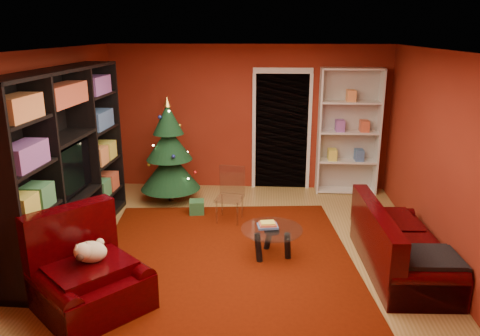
# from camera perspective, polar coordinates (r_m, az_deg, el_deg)

# --- Properties ---
(floor) EXTENTS (5.00, 5.50, 0.05)m
(floor) POSITION_cam_1_polar(r_m,az_deg,el_deg) (6.30, -0.24, -10.47)
(floor) COLOR olive
(floor) RESTS_ON ground
(ceiling) EXTENTS (5.00, 5.50, 0.05)m
(ceiling) POSITION_cam_1_polar(r_m,az_deg,el_deg) (5.62, -0.28, 14.41)
(ceiling) COLOR silver
(ceiling) RESTS_ON wall_back
(wall_back) EXTENTS (5.00, 0.05, 2.60)m
(wall_back) POSITION_cam_1_polar(r_m,az_deg,el_deg) (8.52, 1.06, 6.14)
(wall_back) COLOR maroon
(wall_back) RESTS_ON ground
(wall_left) EXTENTS (0.05, 5.50, 2.60)m
(wall_left) POSITION_cam_1_polar(r_m,az_deg,el_deg) (6.50, -23.08, 1.53)
(wall_left) COLOR maroon
(wall_left) RESTS_ON ground
(wall_right) EXTENTS (0.05, 5.50, 2.60)m
(wall_right) POSITION_cam_1_polar(r_m,az_deg,el_deg) (6.18, 23.79, 0.74)
(wall_right) COLOR maroon
(wall_right) RESTS_ON ground
(doorway) EXTENTS (1.06, 0.60, 2.16)m
(doorway) POSITION_cam_1_polar(r_m,az_deg,el_deg) (8.52, 5.08, 4.36)
(doorway) COLOR black
(doorway) RESTS_ON floor
(rug) EXTENTS (3.60, 4.08, 0.02)m
(rug) POSITION_cam_1_polar(r_m,az_deg,el_deg) (6.04, -1.87, -11.32)
(rug) COLOR #531302
(rug) RESTS_ON floor
(media_unit) EXTENTS (0.54, 3.10, 2.37)m
(media_unit) POSITION_cam_1_polar(r_m,az_deg,el_deg) (6.52, -20.56, 0.79)
(media_unit) COLOR black
(media_unit) RESTS_ON floor
(christmas_tree) EXTENTS (1.16, 1.16, 1.80)m
(christmas_tree) POSITION_cam_1_polar(r_m,az_deg,el_deg) (7.93, -8.63, 2.02)
(christmas_tree) COLOR black
(christmas_tree) RESTS_ON floor
(gift_box_green) EXTENTS (0.26, 0.26, 0.23)m
(gift_box_green) POSITION_cam_1_polar(r_m,az_deg,el_deg) (7.49, -5.29, -4.82)
(gift_box_green) COLOR #235F32
(gift_box_green) RESTS_ON floor
(gift_box_red) EXTENTS (0.29, 0.29, 0.24)m
(gift_box_red) POSITION_cam_1_polar(r_m,az_deg,el_deg) (8.66, -8.38, -1.93)
(gift_box_red) COLOR #A72127
(gift_box_red) RESTS_ON floor
(white_bookshelf) EXTENTS (1.05, 0.38, 2.27)m
(white_bookshelf) POSITION_cam_1_polar(r_m,az_deg,el_deg) (8.46, 13.10, 4.29)
(white_bookshelf) COLOR white
(white_bookshelf) RESTS_ON floor
(armchair) EXTENTS (1.53, 1.53, 0.85)m
(armchair) POSITION_cam_1_polar(r_m,az_deg,el_deg) (5.17, -17.78, -12.12)
(armchair) COLOR black
(armchair) RESTS_ON rug
(dog) EXTENTS (0.49, 0.50, 0.28)m
(dog) POSITION_cam_1_polar(r_m,az_deg,el_deg) (5.13, -17.73, -9.72)
(dog) COLOR #EDE6BF
(dog) RESTS_ON armchair
(sofa) EXTENTS (0.93, 1.91, 0.81)m
(sofa) POSITION_cam_1_polar(r_m,az_deg,el_deg) (6.03, 19.26, -8.22)
(sofa) COLOR black
(sofa) RESTS_ON rug
(coffee_table) EXTENTS (0.91, 0.91, 0.49)m
(coffee_table) POSITION_cam_1_polar(r_m,az_deg,el_deg) (6.09, 3.87, -9.05)
(coffee_table) COLOR gray
(coffee_table) RESTS_ON rug
(acrylic_chair) EXTENTS (0.46, 0.49, 0.77)m
(acrylic_chair) POSITION_cam_1_polar(r_m,az_deg,el_deg) (7.08, -1.29, -3.73)
(acrylic_chair) COLOR #66605B
(acrylic_chair) RESTS_ON rug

